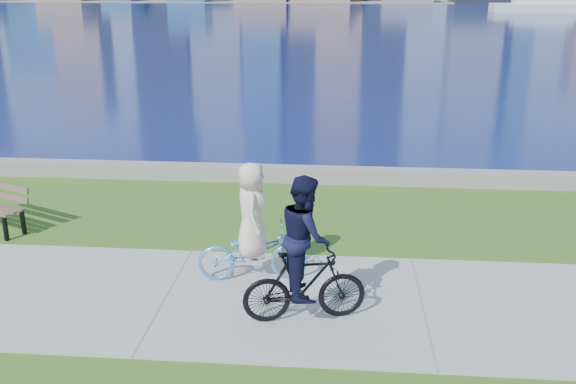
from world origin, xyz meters
name	(u,v)px	position (x,y,z in m)	size (l,w,h in m)	color
ground	(167,297)	(0.00, 0.00, 0.00)	(320.00, 320.00, 0.00)	#325B18
concrete_path	(167,296)	(0.00, 0.00, 0.01)	(80.00, 3.50, 0.02)	#999894
seawall	(232,173)	(0.00, 6.20, 0.17)	(90.00, 0.50, 0.35)	gray
bay_water	(323,18)	(0.00, 72.00, 0.00)	(320.00, 131.00, 0.01)	#0C1752
far_shore	(333,0)	(0.00, 130.00, 0.06)	(320.00, 30.00, 0.12)	gray
ferry_far	(543,7)	(30.00, 86.36, 0.78)	(13.88, 3.97, 1.88)	silver
cyclist_woman	(252,237)	(1.28, 0.72, 0.77)	(0.90, 1.89, 2.01)	#5A9FDA
cyclist_man	(305,262)	(2.22, -0.54, 0.95)	(0.92, 1.88, 2.21)	black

